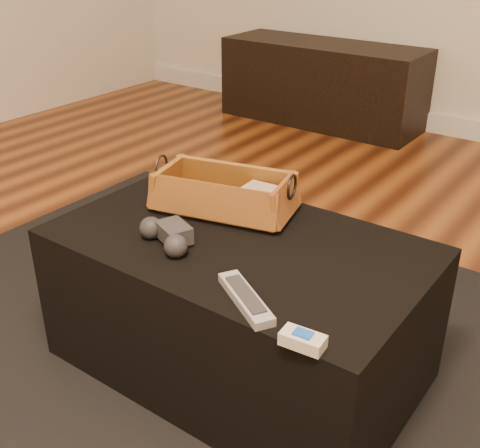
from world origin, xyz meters
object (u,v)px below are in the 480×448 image
Objects in this scene: media_cabinet at (322,83)px; tv_remote at (216,203)px; game_controller at (167,235)px; wicker_basket at (224,195)px; ottoman at (238,305)px; cream_gadget at (303,340)px; silver_remote at (246,298)px.

tv_remote is at bearing -68.69° from media_cabinet.
game_controller is at bearing -70.05° from media_cabinet.
wicker_basket is (0.02, 0.02, 0.02)m from tv_remote.
wicker_basket is at bearing 30.87° from tv_remote.
cream_gadget is at bearing -37.81° from ottoman.
wicker_basket reaches higher than tv_remote.
silver_remote is (1.20, -2.52, 0.19)m from media_cabinet.
media_cabinet is 2.50m from ottoman.
ottoman is at bearing -66.20° from media_cabinet.
tv_remote reaches higher than ottoman.
wicker_basket reaches higher than media_cabinet.
ottoman is 4.63× the size of tv_remote.
silver_remote is at bearing -64.57° from media_cabinet.
tv_remote is 0.48× the size of wicker_basket.
game_controller is at bearing 163.49° from silver_remote.
game_controller reaches higher than cream_gadget.
tv_remote reaches higher than cream_gadget.
cream_gadget is (0.18, -0.06, 0.00)m from silver_remote.
ottoman is 2.24× the size of wicker_basket.
silver_remote is at bearing 162.45° from cream_gadget.
tv_remote is 1.11× the size of game_controller.
cream_gadget is at bearing -17.55° from silver_remote.
cream_gadget is (0.50, -0.15, -0.02)m from game_controller.
media_cabinet reaches higher than cream_gadget.
silver_remote is 2.23× the size of cream_gadget.
tv_remote is 0.48m from silver_remote.
media_cabinet is 2.93m from cream_gadget.
media_cabinet is 5.98× the size of tv_remote.
game_controller reaches higher than silver_remote.
ottoman is at bearing 142.19° from cream_gadget.
cream_gadget is at bearing -38.74° from wicker_basket.
media_cabinet is 1.29× the size of ottoman.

